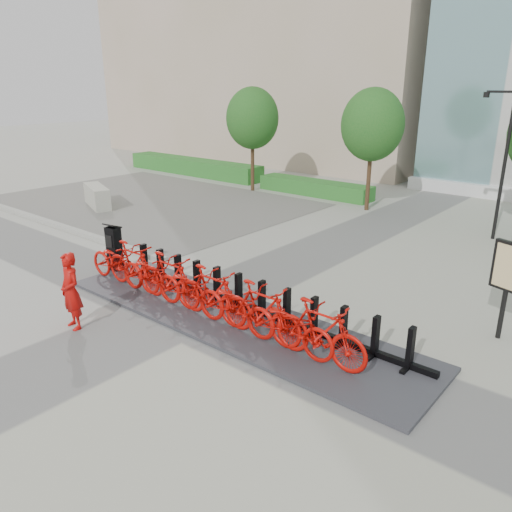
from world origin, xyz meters
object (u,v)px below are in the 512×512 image
Objects in this scene: kiosk at (114,247)px; worker_red at (71,291)px; jersey_barrier at (97,196)px; map_sign at (509,272)px; bike_0 at (117,262)px.

worker_red reaches higher than kiosk.
map_sign is (17.22, -1.46, 1.06)m from jersey_barrier.
map_sign is at bearing -68.88° from bike_0.
kiosk reaches higher than jersey_barrier.
map_sign reaches higher than bike_0.
worker_red is (2.25, -2.69, 0.13)m from kiosk.
map_sign reaches higher than kiosk.
worker_red is 12.06m from jersey_barrier.
bike_0 is 9.53m from map_sign.
map_sign is (9.69, 2.90, 0.78)m from kiosk.
worker_red is at bearing -147.15° from bike_0.
bike_0 is at bearing -140.17° from map_sign.
worker_red is at bearing -58.80° from kiosk.
worker_red reaches higher than bike_0.
bike_0 is at bearing -8.96° from jersey_barrier.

